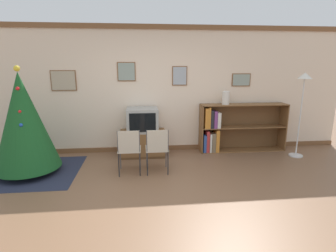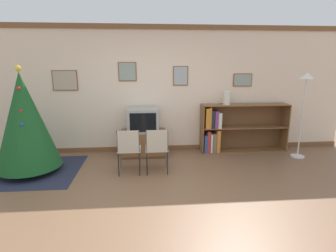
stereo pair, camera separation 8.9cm
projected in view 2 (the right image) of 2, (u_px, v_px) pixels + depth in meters
ground_plane at (159, 201)px, 3.74m from camera, size 24.00×24.00×0.00m
wall_back at (153, 90)px, 5.68m from camera, size 8.63×0.11×2.70m
area_rug at (31, 171)px, 4.76m from camera, size 1.70×1.55×0.01m
christmas_tree at (25, 121)px, 4.54m from camera, size 1.09×1.09×1.88m
tv_console at (144, 143)px, 5.58m from camera, size 0.95×0.55×0.53m
television at (143, 120)px, 5.46m from camera, size 0.64×0.54×0.49m
folding_chair_left at (129, 149)px, 4.56m from camera, size 0.40×0.40×0.82m
folding_chair_right at (157, 148)px, 4.60m from camera, size 0.40×0.40×0.82m
bookshelf at (229, 129)px, 5.78m from camera, size 1.91×0.36×1.05m
vase at (227, 98)px, 5.60m from camera, size 0.16×0.16×0.29m
standing_lamp at (305, 93)px, 5.21m from camera, size 0.28×0.28×1.74m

